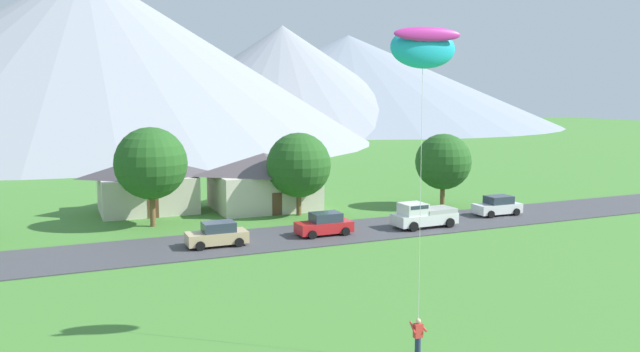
# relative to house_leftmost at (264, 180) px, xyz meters

# --- Properties ---
(road_strip) EXTENTS (160.00, 7.33, 0.08)m
(road_strip) POSITION_rel_house_leftmost_xyz_m (-5.94, -11.88, -2.65)
(road_strip) COLOR #424247
(road_strip) RESTS_ON ground
(mountain_far_west_ridge) EXTENTS (91.32, 91.32, 30.01)m
(mountain_far_west_ridge) POSITION_rel_house_leftmost_xyz_m (44.49, 117.15, 12.32)
(mountain_far_west_ridge) COLOR #8E939E
(mountain_far_west_ridge) RESTS_ON ground
(mountain_west_ridge) EXTENTS (138.19, 138.19, 29.84)m
(mountain_west_ridge) POSITION_rel_house_leftmost_xyz_m (74.52, 135.49, 12.23)
(mountain_west_ridge) COLOR gray
(mountain_west_ridge) RESTS_ON ground
(mountain_central_ridge) EXTENTS (121.09, 121.09, 37.27)m
(mountain_central_ridge) POSITION_rel_house_leftmost_xyz_m (-9.87, 89.30, 15.95)
(mountain_central_ridge) COLOR #8E939E
(mountain_central_ridge) RESTS_ON ground
(mountain_far_east_ridge) EXTENTS (97.58, 97.58, 26.35)m
(mountain_far_east_ridge) POSITION_rel_house_leftmost_xyz_m (-22.56, 103.81, 10.49)
(mountain_far_east_ridge) COLOR gray
(mountain_far_east_ridge) RESTS_ON ground
(house_leftmost) EXTENTS (9.78, 7.72, 5.19)m
(house_leftmost) POSITION_rel_house_leftmost_xyz_m (0.00, 0.00, 0.00)
(house_leftmost) COLOR beige
(house_leftmost) RESTS_ON ground
(house_left_center) EXTENTS (8.84, 7.26, 5.03)m
(house_left_center) POSITION_rel_house_leftmost_xyz_m (-10.13, 2.85, -0.08)
(house_left_center) COLOR beige
(house_left_center) RESTS_ON ground
(tree_left_of_center) EXTENTS (5.64, 5.64, 7.26)m
(tree_left_of_center) POSITION_rel_house_leftmost_xyz_m (1.79, -4.24, 1.74)
(tree_left_of_center) COLOR brown
(tree_left_of_center) RESTS_ON ground
(tree_center) EXTENTS (5.76, 5.76, 7.99)m
(tree_center) POSITION_rel_house_leftmost_xyz_m (-10.67, -3.88, 2.42)
(tree_center) COLOR brown
(tree_center) RESTS_ON ground
(tree_right_of_center) EXTENTS (5.22, 5.22, 6.91)m
(tree_right_of_center) POSITION_rel_house_leftmost_xyz_m (15.60, -5.96, 1.60)
(tree_right_of_center) COLOR brown
(tree_right_of_center) RESTS_ON ground
(parked_car_red_west_end) EXTENTS (4.22, 2.12, 1.68)m
(parked_car_red_west_end) POSITION_rel_house_leftmost_xyz_m (0.64, -12.40, -1.82)
(parked_car_red_west_end) COLOR red
(parked_car_red_west_end) RESTS_ON road_strip
(parked_car_white_mid_east) EXTENTS (4.23, 2.13, 1.68)m
(parked_car_white_mid_east) POSITION_rel_house_leftmost_xyz_m (17.59, -11.40, -1.82)
(parked_car_white_mid_east) COLOR white
(parked_car_white_mid_east) RESTS_ON road_strip
(parked_car_tan_east_end) EXTENTS (4.22, 2.11, 1.68)m
(parked_car_tan_east_end) POSITION_rel_house_leftmost_xyz_m (-7.57, -12.53, -1.82)
(parked_car_tan_east_end) COLOR tan
(parked_car_tan_east_end) RESTS_ON road_strip
(pickup_truck_white_west_side) EXTENTS (5.25, 2.43, 1.99)m
(pickup_truck_white_west_side) POSITION_rel_house_leftmost_xyz_m (8.90, -13.06, -1.63)
(pickup_truck_white_west_side) COLOR white
(pickup_truck_white_west_side) RESTS_ON road_strip
(kite_flyer_with_kite) EXTENTS (3.06, 2.94, 13.42)m
(kite_flyer_with_kite) POSITION_rel_house_leftmost_xyz_m (-3.54, -31.93, 9.58)
(kite_flyer_with_kite) COLOR navy
(kite_flyer_with_kite) RESTS_ON ground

